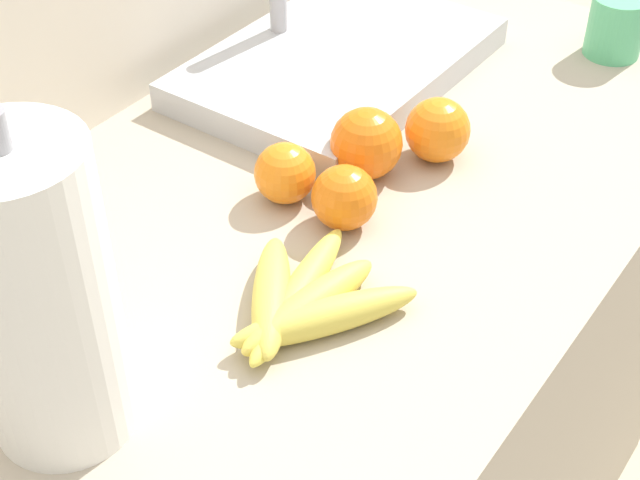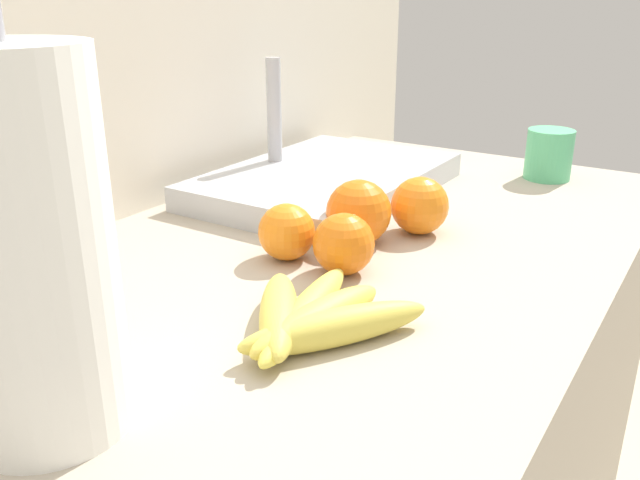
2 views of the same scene
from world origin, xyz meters
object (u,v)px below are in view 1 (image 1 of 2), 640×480
(orange_front, at_px, (344,198))
(paper_towel_roll, at_px, (39,299))
(orange_back_left, at_px, (438,130))
(mug, at_px, (616,26))
(sink_basin, at_px, (337,61))
(orange_far_right, at_px, (285,173))
(orange_back_right, at_px, (366,143))
(banana_bunch, at_px, (302,303))

(orange_front, distance_m, paper_towel_roll, 0.38)
(orange_back_left, bearing_deg, mug, -11.08)
(orange_back_left, xyz_separation_m, sink_basin, (0.09, 0.21, -0.02))
(paper_towel_roll, relative_size, mug, 3.64)
(orange_back_left, height_order, orange_far_right, orange_back_left)
(orange_back_left, bearing_deg, sink_basin, 65.67)
(orange_front, bearing_deg, orange_back_left, -5.67)
(orange_back_right, xyz_separation_m, orange_front, (-0.09, -0.03, -0.01))
(sink_basin, bearing_deg, paper_towel_roll, -166.65)
(orange_back_right, xyz_separation_m, sink_basin, (0.17, 0.16, -0.02))
(orange_far_right, bearing_deg, mug, -17.46)
(banana_bunch, height_order, orange_back_right, orange_back_right)
(orange_back_right, relative_size, paper_towel_roll, 0.27)
(banana_bunch, relative_size, sink_basin, 0.50)
(paper_towel_roll, bearing_deg, mug, -8.37)
(orange_back_left, bearing_deg, orange_front, 174.33)
(orange_back_right, distance_m, paper_towel_roll, 0.46)
(sink_basin, xyz_separation_m, mug, (0.27, -0.28, 0.02))
(orange_back_left, distance_m, paper_towel_roll, 0.54)
(sink_basin, bearing_deg, orange_far_right, -157.07)
(orange_far_right, bearing_deg, orange_back_left, -29.76)
(orange_front, relative_size, mug, 0.84)
(orange_far_right, xyz_separation_m, paper_towel_roll, (-0.36, -0.04, 0.11))
(banana_bunch, xyz_separation_m, sink_basin, (0.41, 0.24, 0.00))
(paper_towel_roll, distance_m, sink_basin, 0.65)
(orange_back_right, xyz_separation_m, orange_back_left, (0.08, -0.05, -0.00))
(orange_far_right, bearing_deg, banana_bunch, -138.17)
(banana_bunch, bearing_deg, paper_towel_roll, 157.22)
(orange_far_right, bearing_deg, sink_basin, 22.93)
(orange_front, bearing_deg, paper_towel_roll, 173.17)
(orange_front, distance_m, orange_far_right, 0.08)
(orange_far_right, distance_m, paper_towel_roll, 0.38)
(banana_bunch, xyz_separation_m, orange_back_right, (0.24, 0.08, 0.02))
(mug, bearing_deg, orange_far_right, 162.54)
(orange_front, height_order, mug, mug)
(orange_back_right, bearing_deg, paper_towel_roll, 178.72)
(orange_front, xyz_separation_m, orange_back_left, (0.17, -0.02, 0.00))
(orange_back_left, distance_m, orange_far_right, 0.20)
(paper_towel_roll, bearing_deg, orange_back_right, -1.28)
(orange_back_right, bearing_deg, sink_basin, 42.81)
(paper_towel_roll, xyz_separation_m, mug, (0.90, -0.13, -0.10))
(sink_basin, height_order, mug, sink_basin)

